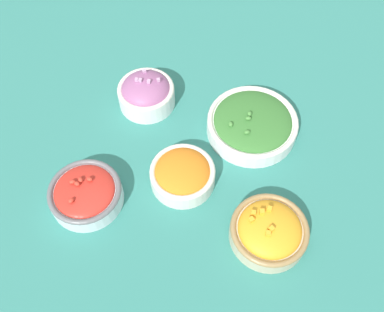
% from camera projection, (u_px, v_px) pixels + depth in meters
% --- Properties ---
extents(ground_plane, '(3.00, 3.00, 0.00)m').
position_uv_depth(ground_plane, '(192.00, 163.00, 0.96)').
color(ground_plane, '#337F75').
extents(bowl_red_onion, '(0.14, 0.14, 0.08)m').
position_uv_depth(bowl_red_onion, '(146.00, 92.00, 1.02)').
color(bowl_red_onion, white).
rests_on(bowl_red_onion, ground_plane).
extents(bowl_squash, '(0.16, 0.16, 0.07)m').
position_uv_depth(bowl_squash, '(269.00, 231.00, 0.84)').
color(bowl_squash, beige).
rests_on(bowl_squash, ground_plane).
extents(bowl_carrots, '(0.14, 0.14, 0.06)m').
position_uv_depth(bowl_carrots, '(183.00, 174.00, 0.91)').
color(bowl_carrots, silver).
rests_on(bowl_carrots, ground_plane).
extents(bowl_broccoli, '(0.21, 0.21, 0.07)m').
position_uv_depth(bowl_broccoli, '(252.00, 123.00, 0.98)').
color(bowl_broccoli, white).
rests_on(bowl_broccoli, ground_plane).
extents(bowl_cherry_tomatoes, '(0.15, 0.15, 0.06)m').
position_uv_depth(bowl_cherry_tomatoes, '(86.00, 193.00, 0.88)').
color(bowl_cherry_tomatoes, silver).
rests_on(bowl_cherry_tomatoes, ground_plane).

